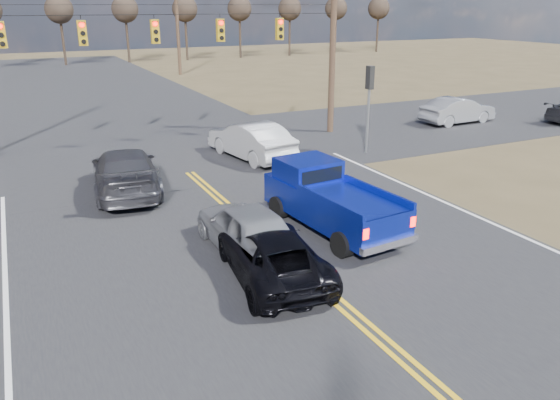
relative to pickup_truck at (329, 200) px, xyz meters
name	(u,v)px	position (x,y,z in m)	size (l,w,h in m)	color
ground	(415,370)	(-2.07, -6.59, -0.92)	(160.00, 160.00, 0.00)	brown
road_main	(225,204)	(-2.07, 3.41, -0.92)	(14.00, 120.00, 0.02)	#28282B
road_cross	(164,151)	(-2.07, 11.41, -0.92)	(120.00, 12.00, 0.02)	#28282B
signal_gantry	(168,37)	(-1.57, 11.19, 4.14)	(19.60, 4.83, 10.00)	#473323
utility_poles	(161,34)	(-2.07, 10.41, 4.30)	(19.60, 58.32, 10.00)	#473323
treeline	(116,18)	(-2.07, 20.37, 4.78)	(87.00, 117.80, 7.40)	#33261C
pickup_truck	(329,200)	(0.00, 0.00, 0.00)	(2.39, 5.22, 1.91)	black
silver_suv	(247,228)	(-2.87, -0.51, -0.20)	(1.72, 4.27, 1.45)	gray
black_suv	(272,255)	(-2.87, -2.10, -0.31)	(2.03, 4.40, 1.22)	black
white_car_queue	(251,140)	(1.08, 8.43, -0.12)	(1.70, 4.88, 1.61)	silver
dgrey_car_queue	(125,171)	(-4.80, 6.12, -0.13)	(2.22, 5.46, 1.58)	#3A3A40
cross_car_east_near	(458,110)	(14.58, 10.14, -0.18)	(4.51, 1.57, 1.49)	gray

